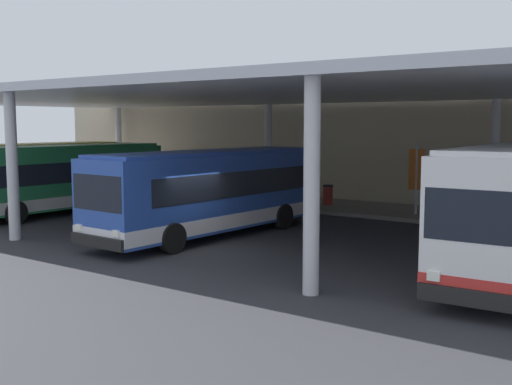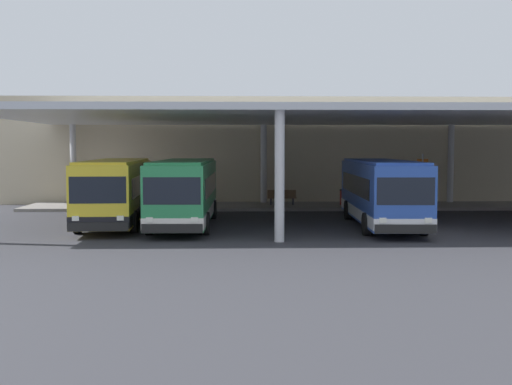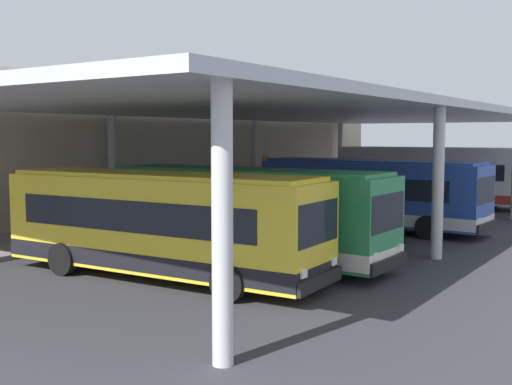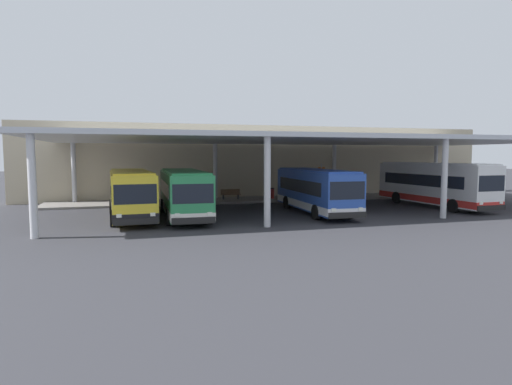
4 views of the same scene
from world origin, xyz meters
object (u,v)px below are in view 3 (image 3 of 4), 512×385
(bench_waiting, at_px, (154,210))
(bus_nearest_bay, at_px, (160,224))
(bus_second_bay, at_px, (243,213))
(bus_far_bay, at_px, (431,176))
(bus_middle_bay, at_px, (370,193))
(trash_bin, at_px, (208,203))
(banner_sign, at_px, (266,174))

(bench_waiting, bearing_deg, bus_nearest_bay, -135.93)
(bus_second_bay, relative_size, bus_far_bay, 0.92)
(bus_middle_bay, distance_m, trash_bin, 9.29)
(bench_waiting, height_order, banner_sign, banner_sign)
(bus_second_bay, height_order, bus_middle_bay, same)
(bus_middle_bay, relative_size, trash_bin, 10.84)
(bench_waiting, distance_m, trash_bin, 3.87)
(bus_second_bay, bearing_deg, bus_middle_bay, -2.73)
(bus_far_bay, distance_m, bench_waiting, 17.37)
(bus_second_bay, bearing_deg, bench_waiting, 59.62)
(bus_middle_bay, height_order, banner_sign, banner_sign)
(bus_nearest_bay, relative_size, trash_bin, 10.86)
(bus_middle_bay, height_order, trash_bin, bus_middle_bay)
(bus_middle_bay, distance_m, bus_far_bay, 10.90)
(bus_middle_bay, bearing_deg, trash_bin, 91.54)
(bus_second_bay, xyz_separation_m, bus_middle_bay, (9.43, -0.45, 0.00))
(trash_bin, height_order, banner_sign, banner_sign)
(bus_far_bay, bearing_deg, banner_sign, 129.09)
(bus_second_bay, distance_m, bus_far_bay, 20.30)
(bus_nearest_bay, distance_m, bus_second_bay, 3.47)
(bus_nearest_bay, bearing_deg, trash_bin, 33.00)
(bus_nearest_bay, height_order, bus_middle_bay, same)
(bench_waiting, bearing_deg, bus_second_bay, -120.38)
(bus_nearest_bay, distance_m, bench_waiting, 12.20)
(bus_second_bay, height_order, trash_bin, bus_second_bay)
(bus_second_bay, relative_size, trash_bin, 10.78)
(bus_nearest_bay, bearing_deg, bus_middle_bay, -4.70)
(bus_second_bay, xyz_separation_m, banner_sign, (13.94, 8.19, 0.32))
(bus_second_bay, xyz_separation_m, bench_waiting, (5.31, 9.06, -0.99))
(trash_bin, distance_m, banner_sign, 4.98)
(bus_second_bay, distance_m, trash_bin, 12.74)
(bus_nearest_bay, xyz_separation_m, bus_far_bay, (23.72, -0.24, 0.19))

